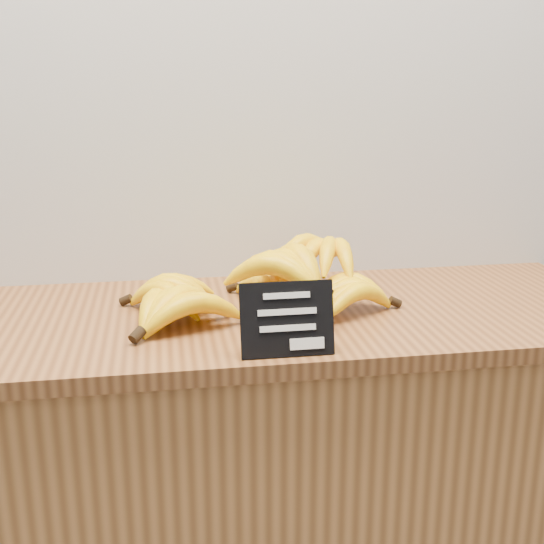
% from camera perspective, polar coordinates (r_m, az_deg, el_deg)
% --- Properties ---
extents(counter, '(1.48, 0.50, 0.90)m').
position_cam_1_polar(counter, '(1.55, -0.32, -20.19)').
color(counter, '#AD7038').
rests_on(counter, ground).
extents(counter_top, '(1.43, 0.54, 0.03)m').
position_cam_1_polar(counter_top, '(1.34, -0.35, -3.78)').
color(counter_top, brown).
rests_on(counter_top, counter).
extents(chalkboard_sign, '(0.15, 0.04, 0.12)m').
position_cam_1_polar(chalkboard_sign, '(1.10, 1.28, -3.98)').
color(chalkboard_sign, black).
rests_on(chalkboard_sign, counter_top).
extents(banana_pile, '(0.56, 0.35, 0.13)m').
position_cam_1_polar(banana_pile, '(1.32, -0.89, -0.97)').
color(banana_pile, yellow).
rests_on(banana_pile, counter_top).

